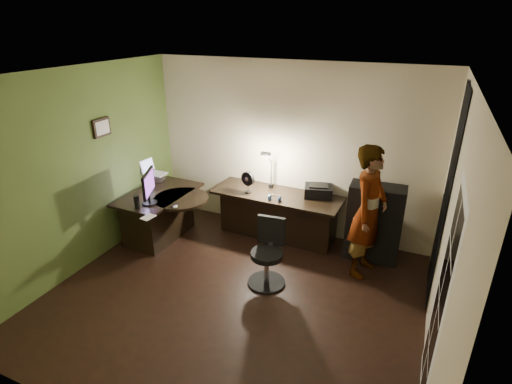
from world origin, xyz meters
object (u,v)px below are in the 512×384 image
at_px(monitor, 148,192).
at_px(office_chair, 267,254).
at_px(cabinet, 374,223).
at_px(desk_left, 161,215).
at_px(desk_right, 276,216).
at_px(person, 368,212).

xyz_separation_m(monitor, office_chair, (1.89, -0.11, -0.50)).
height_order(cabinet, monitor, same).
bearing_deg(desk_left, monitor, -71.30).
distance_m(desk_left, desk_right, 1.82).
bearing_deg(monitor, office_chair, -26.97).
bearing_deg(cabinet, desk_right, 177.90).
relative_size(desk_right, office_chair, 2.25).
bearing_deg(monitor, person, -10.62).
xyz_separation_m(desk_left, office_chair, (2.00, -0.47, 0.06)).
bearing_deg(person, cabinet, 4.09).
distance_m(desk_right, monitor, 1.99).
distance_m(desk_left, monitor, 0.68).
xyz_separation_m(desk_left, monitor, (0.11, -0.36, 0.57)).
distance_m(monitor, office_chair, 1.96).
bearing_deg(office_chair, monitor, 171.10).
bearing_deg(desk_left, person, 7.76).
height_order(desk_right, cabinet, cabinet).
relative_size(cabinet, monitor, 2.09).
distance_m(monitor, person, 3.07).
bearing_deg(desk_right, monitor, -143.26).
bearing_deg(office_chair, cabinet, 40.79).
relative_size(desk_left, office_chair, 1.49).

